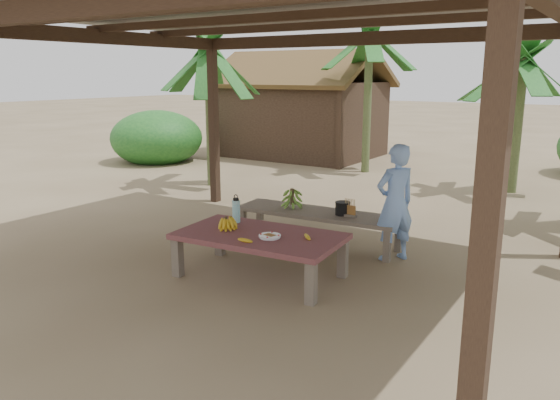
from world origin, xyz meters
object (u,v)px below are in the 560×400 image
Objects in this scene: bench at (318,216)px; woman at (395,203)px; cooking_pot at (343,209)px; work_table at (260,239)px; plate at (270,236)px; water_flask at (236,211)px; ripe_banana_bunch at (226,222)px.

woman is (1.07, -0.03, 0.32)m from bench.
woman is at bearing -4.32° from cooking_pot.
cooking_pot is 0.13× the size of woman.
work_table is 1.45m from cooking_pot.
plate is 0.76m from water_flask.
water_flask is at bearing 149.77° from work_table.
work_table is 0.21m from plate.
water_flask is (-0.07, 0.28, 0.07)m from ripe_banana_bunch.
plate is 1.49m from cooking_pot.
cooking_pot is at bearing -61.13° from woman.
woman is at bearing 48.04° from work_table.
bench is 8.81× the size of ripe_banana_bunch.
woman is (0.84, 1.43, 0.19)m from plate.
woman reaches higher than cooking_pot.
water_flask is at bearing 104.33° from ripe_banana_bunch.
cooking_pot is at bearing 85.35° from plate.
ripe_banana_bunch is 0.30m from water_flask.
plate is at bearing -94.65° from cooking_pot.
woman reaches higher than water_flask.
ripe_banana_bunch reaches higher than bench.
work_table is 1.73m from woman.
cooking_pot is (0.35, 0.03, 0.14)m from bench.
ripe_banana_bunch is 0.18× the size of woman.
bench is 1.50m from ripe_banana_bunch.
water_flask reaches higher than ripe_banana_bunch.
plate reaches higher than work_table.
bench is 11.71× the size of cooking_pot.
ripe_banana_bunch is 0.62m from plate.
cooking_pot reaches higher than plate.
work_table is at bearing -101.97° from cooking_pot.
woman is (1.45, 1.41, 0.13)m from ripe_banana_bunch.
work_table is at bearing -25.05° from water_flask.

